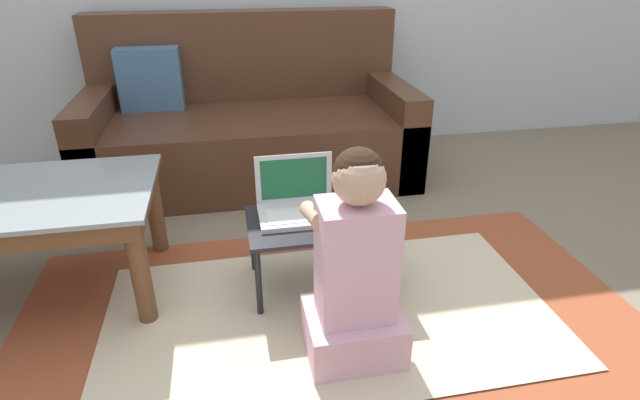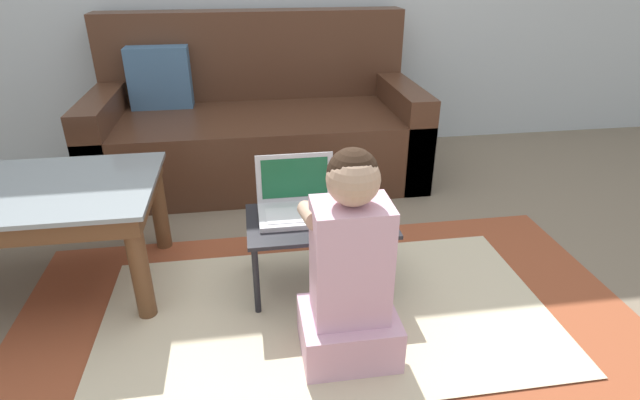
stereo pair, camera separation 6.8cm
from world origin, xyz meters
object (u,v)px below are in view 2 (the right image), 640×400
object	(u,v)px
coffee_table	(27,205)
person_seated	(350,272)
laptop_desk	(320,227)
laptop	(297,205)
computer_mouse	(355,212)
couch	(257,124)

from	to	relation	value
coffee_table	person_seated	distance (m)	1.29
laptop_desk	laptop	world-z (taller)	laptop
computer_mouse	couch	bearing A→B (deg)	105.04
laptop	computer_mouse	size ratio (longest dim) A/B	2.72
laptop	computer_mouse	bearing A→B (deg)	-12.67
coffee_table	couch	bearing A→B (deg)	50.45
person_seated	coffee_table	bearing A→B (deg)	154.01
coffee_table	person_seated	world-z (taller)	person_seated
coffee_table	laptop_desk	world-z (taller)	coffee_table
laptop	couch	bearing A→B (deg)	95.33
couch	person_seated	size ratio (longest dim) A/B	2.51
computer_mouse	laptop_desk	bearing A→B (deg)	-177.06
coffee_table	laptop_desk	bearing A→B (deg)	-7.90
laptop	laptop_desk	bearing A→B (deg)	-35.47
coffee_table	computer_mouse	distance (m)	1.28
coffee_table	laptop	world-z (taller)	laptop
laptop_desk	couch	bearing A→B (deg)	98.72
coffee_table	laptop	bearing A→B (deg)	-5.33
couch	laptop	bearing A→B (deg)	-84.67
couch	laptop_desk	bearing A→B (deg)	-81.28
couch	coffee_table	world-z (taller)	couch
laptop_desk	computer_mouse	distance (m)	0.15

